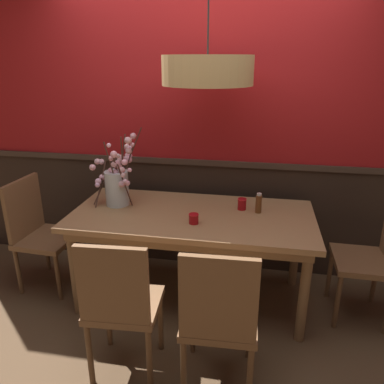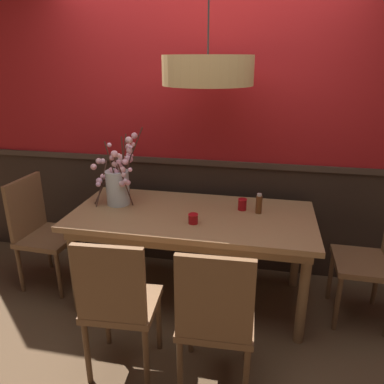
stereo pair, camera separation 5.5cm
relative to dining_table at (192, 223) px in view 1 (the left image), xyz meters
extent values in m
plane|color=brown|center=(0.00, 0.00, -0.68)|extent=(24.00, 24.00, 0.00)
cube|color=#2D2119|center=(0.00, 0.62, -0.18)|extent=(5.25, 0.12, 1.00)
cube|color=#3E2E24|center=(0.00, 0.61, 0.34)|extent=(5.25, 0.14, 0.05)
cube|color=maroon|center=(0.00, 0.62, 1.22)|extent=(5.25, 0.12, 1.79)
cube|color=#997047|center=(0.00, 0.00, 0.06)|extent=(1.86, 0.89, 0.04)
cube|color=brown|center=(0.00, 0.00, 0.00)|extent=(1.76, 0.78, 0.08)
cylinder|color=brown|center=(-0.84, -0.36, -0.32)|extent=(0.07, 0.07, 0.72)
cylinder|color=brown|center=(0.84, -0.36, -0.32)|extent=(0.07, 0.07, 0.72)
cylinder|color=brown|center=(-0.84, 0.36, -0.32)|extent=(0.07, 0.07, 0.72)
cylinder|color=brown|center=(0.84, 0.36, -0.32)|extent=(0.07, 0.07, 0.72)
cube|color=brown|center=(-0.27, -0.80, -0.21)|extent=(0.45, 0.43, 0.04)
cube|color=brown|center=(-0.26, -0.98, 0.05)|extent=(0.40, 0.06, 0.47)
cylinder|color=brown|center=(-0.46, -0.64, -0.46)|extent=(0.04, 0.04, 0.45)
cylinder|color=brown|center=(-0.10, -0.62, -0.46)|extent=(0.04, 0.04, 0.45)
cylinder|color=brown|center=(-0.44, -0.98, -0.46)|extent=(0.04, 0.04, 0.45)
cylinder|color=brown|center=(-0.08, -0.96, -0.46)|extent=(0.04, 0.04, 0.45)
cube|color=brown|center=(0.31, -0.79, -0.23)|extent=(0.45, 0.46, 0.04)
cube|color=brown|center=(0.32, -0.99, 0.04)|extent=(0.42, 0.05, 0.50)
cylinder|color=brown|center=(0.12, -0.61, -0.47)|extent=(0.04, 0.04, 0.42)
cylinder|color=brown|center=(0.49, -0.59, -0.47)|extent=(0.04, 0.04, 0.42)
cylinder|color=brown|center=(0.13, -0.98, -0.47)|extent=(0.04, 0.04, 0.42)
cylinder|color=brown|center=(0.51, -0.97, -0.47)|extent=(0.04, 0.04, 0.42)
cube|color=brown|center=(-0.31, 0.80, -0.22)|extent=(0.45, 0.42, 0.04)
cube|color=brown|center=(-0.32, 0.98, 0.03)|extent=(0.41, 0.05, 0.45)
cylinder|color=brown|center=(-0.12, 0.64, -0.46)|extent=(0.04, 0.04, 0.44)
cylinder|color=brown|center=(-0.49, 0.62, -0.46)|extent=(0.04, 0.04, 0.44)
cylinder|color=brown|center=(-0.14, 0.98, -0.46)|extent=(0.04, 0.04, 0.44)
cylinder|color=brown|center=(-0.50, 0.96, -0.46)|extent=(0.04, 0.04, 0.44)
cube|color=brown|center=(1.29, 0.02, -0.21)|extent=(0.42, 0.45, 0.04)
cylinder|color=brown|center=(1.11, -0.17, -0.46)|extent=(0.04, 0.04, 0.45)
cylinder|color=brown|center=(1.12, 0.21, -0.46)|extent=(0.04, 0.04, 0.45)
cylinder|color=brown|center=(1.46, 0.21, -0.46)|extent=(0.04, 0.04, 0.45)
cube|color=brown|center=(-1.24, -0.02, -0.24)|extent=(0.46, 0.48, 0.04)
cube|color=brown|center=(-1.44, -0.01, 0.03)|extent=(0.06, 0.44, 0.49)
cylinder|color=brown|center=(-1.05, 0.17, -0.47)|extent=(0.04, 0.04, 0.42)
cylinder|color=brown|center=(-1.07, -0.23, -0.47)|extent=(0.04, 0.04, 0.42)
cylinder|color=brown|center=(-1.42, 0.19, -0.47)|extent=(0.04, 0.04, 0.42)
cylinder|color=brown|center=(-1.44, -0.21, -0.47)|extent=(0.04, 0.04, 0.42)
cylinder|color=silver|center=(-0.63, 0.08, 0.22)|extent=(0.19, 0.19, 0.28)
cylinder|color=silver|center=(-0.63, 0.08, 0.12)|extent=(0.17, 0.17, 0.06)
cylinder|color=#472D23|center=(-0.60, 0.06, 0.31)|extent=(0.05, 0.10, 0.45)
sphere|color=#EBADC8|center=(-0.59, 0.05, 0.33)|extent=(0.05, 0.05, 0.05)
sphere|color=#F9B9C3|center=(-0.56, 0.04, 0.39)|extent=(0.05, 0.05, 0.05)
sphere|color=beige|center=(-0.58, 0.03, 0.51)|extent=(0.04, 0.04, 0.04)
sphere|color=#F8ADC8|center=(-0.55, 0.06, 0.45)|extent=(0.05, 0.05, 0.05)
cylinder|color=#472D23|center=(-0.76, 0.06, 0.26)|extent=(0.04, 0.21, 0.34)
sphere|color=#F4B5C5|center=(-0.83, 0.08, 0.39)|extent=(0.05, 0.05, 0.05)
sphere|color=#E7A9C9|center=(-0.77, 0.05, 0.28)|extent=(0.05, 0.05, 0.05)
sphere|color=#EAAED3|center=(-0.77, 0.02, 0.26)|extent=(0.04, 0.04, 0.04)
sphere|color=#F9B8C5|center=(-0.82, 0.07, 0.39)|extent=(0.03, 0.03, 0.03)
cylinder|color=#472D23|center=(-0.74, 0.11, 0.28)|extent=(0.16, 0.19, 0.38)
sphere|color=#EDB7C5|center=(-0.83, 0.18, 0.41)|extent=(0.05, 0.05, 0.05)
sphere|color=#F2B2C7|center=(-0.76, 0.10, 0.30)|extent=(0.05, 0.05, 0.05)
sphere|color=#E9B9C9|center=(-0.80, 0.19, 0.41)|extent=(0.05, 0.05, 0.05)
cylinder|color=#472D23|center=(-0.59, 0.16, 0.32)|extent=(0.18, 0.06, 0.46)
sphere|color=#F8B4D3|center=(-0.56, 0.23, 0.46)|extent=(0.03, 0.03, 0.03)
sphere|color=#EBAFBE|center=(-0.62, 0.15, 0.32)|extent=(0.03, 0.03, 0.03)
sphere|color=silver|center=(-0.59, 0.21, 0.43)|extent=(0.05, 0.05, 0.05)
sphere|color=#FEB6C8|center=(-0.59, 0.21, 0.41)|extent=(0.05, 0.05, 0.05)
sphere|color=#E8AECC|center=(-0.57, 0.24, 0.52)|extent=(0.04, 0.04, 0.04)
sphere|color=#FCB0D1|center=(-0.57, 0.22, 0.43)|extent=(0.05, 0.05, 0.05)
cylinder|color=#472D23|center=(-0.59, 0.25, 0.39)|extent=(0.28, 0.03, 0.61)
sphere|color=#FDA7CE|center=(-0.61, 0.31, 0.51)|extent=(0.05, 0.05, 0.05)
sphere|color=#F4ACBD|center=(-0.56, 0.33, 0.60)|extent=(0.05, 0.05, 0.05)
sphere|color=#FBB9CE|center=(-0.59, 0.25, 0.46)|extent=(0.05, 0.05, 0.05)
sphere|color=#F8BEC6|center=(-0.61, 0.30, 0.52)|extent=(0.04, 0.04, 0.04)
cylinder|color=#472D23|center=(-0.53, 0.01, 0.27)|extent=(0.07, 0.12, 0.38)
sphere|color=#FCAECA|center=(-0.49, 0.01, 0.40)|extent=(0.03, 0.03, 0.03)
sphere|color=#E8AFC8|center=(-0.54, -0.02, 0.29)|extent=(0.03, 0.03, 0.03)
sphere|color=beige|center=(-0.54, -0.02, 0.37)|extent=(0.04, 0.04, 0.04)
sphere|color=#E9B3CC|center=(-0.52, -0.04, 0.32)|extent=(0.04, 0.04, 0.04)
sphere|color=beige|center=(-0.55, -0.01, 0.29)|extent=(0.05, 0.05, 0.05)
sphere|color=#FAB1CA|center=(-0.51, 0.00, 0.30)|extent=(0.04, 0.04, 0.04)
cylinder|color=#472D23|center=(-0.63, 0.03, 0.35)|extent=(0.12, 0.04, 0.53)
sphere|color=beige|center=(-0.63, 0.03, 0.43)|extent=(0.04, 0.04, 0.04)
sphere|color=#FBAECA|center=(-0.66, 0.03, 0.39)|extent=(0.03, 0.03, 0.03)
sphere|color=#FAB2D0|center=(-0.62, -0.05, 0.61)|extent=(0.03, 0.03, 0.03)
sphere|color=#FAB1C1|center=(-0.60, -0.02, 0.53)|extent=(0.05, 0.05, 0.05)
cylinder|color=#472D23|center=(-0.58, 0.10, 0.37)|extent=(0.07, 0.17, 0.57)
sphere|color=beige|center=(-0.53, 0.13, 0.52)|extent=(0.05, 0.05, 0.05)
sphere|color=#FAAEC3|center=(-0.50, 0.13, 0.58)|extent=(0.03, 0.03, 0.03)
sphere|color=#F7B8C5|center=(-0.52, 0.11, 0.61)|extent=(0.05, 0.05, 0.05)
sphere|color=#FABBBA|center=(-0.53, 0.13, 0.61)|extent=(0.06, 0.06, 0.06)
sphere|color=#E8B8C9|center=(-0.53, 0.12, 0.62)|extent=(0.04, 0.04, 0.04)
cylinder|color=#472D23|center=(-0.63, 0.08, 0.30)|extent=(0.06, 0.05, 0.43)
sphere|color=#F9B8C0|center=(-0.60, 0.08, 0.40)|extent=(0.04, 0.04, 0.04)
sphere|color=#FCB5D2|center=(-0.62, 0.05, 0.37)|extent=(0.04, 0.04, 0.04)
sphere|color=#EAAABC|center=(-0.65, 0.03, 0.48)|extent=(0.04, 0.04, 0.04)
sphere|color=#EBA8BD|center=(-0.62, 0.06, 0.42)|extent=(0.05, 0.05, 0.05)
sphere|color=#FAB4CD|center=(-0.61, 0.07, 0.43)|extent=(0.05, 0.05, 0.05)
sphere|color=#E6A7CB|center=(-0.64, 0.07, 0.29)|extent=(0.04, 0.04, 0.04)
cylinder|color=#472D23|center=(-0.61, 0.14, 0.37)|extent=(0.12, 0.05, 0.57)
sphere|color=beige|center=(-0.62, 0.16, 0.44)|extent=(0.06, 0.06, 0.06)
sphere|color=#EFA9C2|center=(-0.63, 0.14, 0.40)|extent=(0.04, 0.04, 0.04)
sphere|color=#FBB2BF|center=(-0.62, 0.16, 0.45)|extent=(0.05, 0.05, 0.05)
cylinder|color=#9E0F14|center=(0.37, 0.15, 0.13)|extent=(0.07, 0.07, 0.09)
torus|color=red|center=(0.37, 0.15, 0.17)|extent=(0.07, 0.07, 0.01)
cylinder|color=silver|center=(0.37, 0.15, 0.12)|extent=(0.05, 0.05, 0.05)
cylinder|color=#9E0F14|center=(0.05, -0.18, 0.12)|extent=(0.07, 0.07, 0.07)
torus|color=red|center=(0.05, -0.18, 0.15)|extent=(0.07, 0.07, 0.01)
cylinder|color=silver|center=(0.05, -0.18, 0.11)|extent=(0.05, 0.05, 0.04)
cylinder|color=brown|center=(0.50, 0.11, 0.15)|extent=(0.05, 0.05, 0.14)
cylinder|color=beige|center=(0.50, 0.11, 0.23)|extent=(0.04, 0.04, 0.02)
cylinder|color=tan|center=(0.10, 0.08, 1.13)|extent=(0.64, 0.64, 0.20)
sphere|color=#F9EAB7|center=(0.10, 0.08, 1.10)|extent=(0.14, 0.14, 0.14)
camera|label=1|loc=(0.48, -2.61, 1.21)|focal=34.84mm
camera|label=2|loc=(0.53, -2.60, 1.21)|focal=34.84mm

